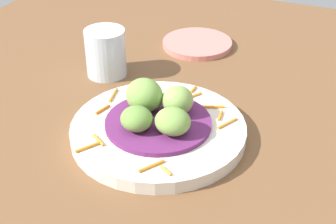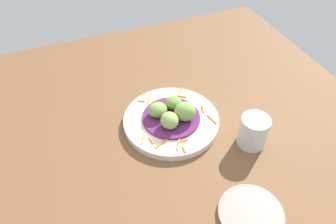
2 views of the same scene
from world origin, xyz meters
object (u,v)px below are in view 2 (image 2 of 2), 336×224
at_px(main_plate, 171,121).
at_px(guac_scoop_back, 158,110).
at_px(side_plate_small, 251,214).
at_px(water_glass, 253,131).
at_px(guac_scoop_left, 169,121).
at_px(guac_scoop_right, 173,103).
at_px(guac_scoop_center, 185,111).

bearing_deg(main_plate, guac_scoop_back, 148.30).
bearing_deg(side_plate_small, water_glass, 57.99).
bearing_deg(guac_scoop_back, guac_scoop_left, -76.70).
xyz_separation_m(guac_scoop_left, guac_scoop_back, (-0.01, 0.05, -0.00)).
xyz_separation_m(main_plate, guac_scoop_right, (0.02, 0.03, 0.03)).
bearing_deg(side_plate_small, guac_scoop_back, 104.63).
distance_m(guac_scoop_right, guac_scoop_back, 0.05).
relative_size(guac_scoop_left, side_plate_small, 0.35).
bearing_deg(guac_scoop_right, water_glass, -49.28).
bearing_deg(guac_scoop_back, guac_scoop_center, -31.70).
bearing_deg(water_glass, guac_scoop_left, 149.71).
bearing_deg(guac_scoop_center, guac_scoop_right, 103.30).
relative_size(guac_scoop_left, guac_scoop_back, 0.96).
relative_size(main_plate, guac_scoop_left, 5.26).
xyz_separation_m(side_plate_small, water_glass, (0.10, 0.17, 0.03)).
height_order(main_plate, guac_scoop_right, guac_scoop_right).
relative_size(main_plate, side_plate_small, 1.85).
height_order(guac_scoop_left, side_plate_small, guac_scoop_left).
distance_m(guac_scoop_center, guac_scoop_back, 0.07).
xyz_separation_m(guac_scoop_center, guac_scoop_right, (-0.01, 0.05, -0.01)).
xyz_separation_m(main_plate, guac_scoop_center, (0.03, -0.02, 0.04)).
relative_size(main_plate, guac_scoop_center, 4.53).
relative_size(guac_scoop_center, water_glass, 0.67).
height_order(main_plate, guac_scoop_left, guac_scoop_left).
bearing_deg(guac_scoop_back, guac_scoop_right, 13.30).
height_order(main_plate, guac_scoop_back, guac_scoop_back).
height_order(guac_scoop_left, guac_scoop_right, guac_scoop_left).
bearing_deg(water_glass, guac_scoop_right, 130.72).
bearing_deg(guac_scoop_right, side_plate_small, -83.92).
relative_size(guac_scoop_center, guac_scoop_right, 1.23).
distance_m(guac_scoop_left, guac_scoop_center, 0.05).
xyz_separation_m(guac_scoop_left, side_plate_small, (0.07, -0.27, -0.04)).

